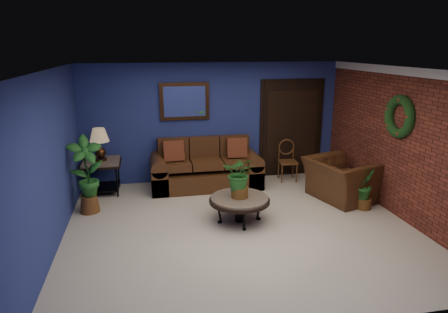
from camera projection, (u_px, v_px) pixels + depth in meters
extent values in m
plane|color=beige|center=(240.00, 227.00, 6.45)|extent=(5.50, 5.50, 0.00)
cube|color=navy|center=(213.00, 122.00, 8.48)|extent=(5.50, 0.04, 2.50)
cube|color=navy|center=(51.00, 162.00, 5.60)|extent=(0.04, 5.00, 2.50)
cube|color=maroon|center=(401.00, 144.00, 6.64)|extent=(0.04, 5.00, 2.50)
cube|color=white|center=(242.00, 69.00, 5.78)|extent=(5.50, 5.00, 0.02)
cube|color=white|center=(408.00, 72.00, 6.32)|extent=(0.03, 5.00, 0.14)
cube|color=#482A12|center=(185.00, 101.00, 8.20)|extent=(1.02, 0.06, 0.77)
cube|color=black|center=(291.00, 129.00, 8.84)|extent=(1.44, 0.06, 2.18)
torus|color=black|center=(399.00, 117.00, 6.56)|extent=(0.16, 0.72, 0.72)
cube|color=#4D2A16|center=(206.00, 178.00, 8.25)|extent=(2.24, 0.97, 0.37)
cube|color=#4D2A16|center=(203.00, 158.00, 8.49)|extent=(1.91, 0.26, 0.91)
cube|color=#4D2A16|center=(175.00, 165.00, 7.98)|extent=(0.62, 0.66, 0.14)
cube|color=#4D2A16|center=(206.00, 163.00, 8.10)|extent=(0.62, 0.66, 0.14)
cube|color=#4D2A16|center=(237.00, 161.00, 8.22)|extent=(0.62, 0.66, 0.14)
cube|color=#4D2A16|center=(159.00, 178.00, 8.05)|extent=(0.33, 0.97, 0.51)
cube|color=#4D2A16|center=(251.00, 172.00, 8.41)|extent=(0.33, 0.97, 0.51)
cube|color=brown|center=(174.00, 151.00, 7.94)|extent=(0.41, 0.12, 0.41)
cube|color=brown|center=(237.00, 148.00, 8.19)|extent=(0.41, 0.12, 0.41)
cylinder|color=#58524D|center=(239.00, 199.00, 6.54)|extent=(0.95, 0.95, 0.05)
cylinder|color=black|center=(239.00, 201.00, 6.55)|extent=(1.00, 1.00, 0.05)
cylinder|color=black|center=(239.00, 211.00, 6.60)|extent=(0.14, 0.14, 0.38)
cube|color=#58524D|center=(101.00, 162.00, 7.78)|extent=(0.69, 0.69, 0.05)
cube|color=black|center=(101.00, 164.00, 7.79)|extent=(0.73, 0.73, 0.04)
cube|color=black|center=(103.00, 187.00, 7.92)|extent=(0.62, 0.62, 0.03)
cylinder|color=black|center=(85.00, 183.00, 7.54)|extent=(0.03, 0.03, 0.64)
cylinder|color=black|center=(117.00, 181.00, 7.65)|extent=(0.03, 0.03, 0.64)
cylinder|color=black|center=(89.00, 174.00, 8.09)|extent=(0.03, 0.03, 0.64)
cylinder|color=black|center=(119.00, 172.00, 8.20)|extent=(0.03, 0.03, 0.64)
cylinder|color=#482A12|center=(101.00, 159.00, 7.77)|extent=(0.22, 0.22, 0.05)
sphere|color=#482A12|center=(101.00, 154.00, 7.74)|extent=(0.20, 0.20, 0.20)
cylinder|color=#482A12|center=(100.00, 145.00, 7.69)|extent=(0.02, 0.02, 0.26)
cone|color=#9C825C|center=(99.00, 136.00, 7.64)|extent=(0.37, 0.37, 0.26)
cube|color=brown|center=(288.00, 162.00, 8.57)|extent=(0.41, 0.41, 0.04)
torus|color=brown|center=(286.00, 147.00, 8.66)|extent=(0.35, 0.07, 0.35)
cylinder|color=brown|center=(282.00, 174.00, 8.46)|extent=(0.03, 0.03, 0.39)
cylinder|color=brown|center=(297.00, 174.00, 8.49)|extent=(0.03, 0.03, 0.39)
cylinder|color=brown|center=(278.00, 170.00, 8.77)|extent=(0.03, 0.03, 0.39)
cylinder|color=brown|center=(293.00, 169.00, 8.80)|extent=(0.03, 0.03, 0.39)
imported|color=#4D2A16|center=(341.00, 179.00, 7.53)|extent=(1.33, 1.43, 0.77)
cylinder|color=brown|center=(240.00, 192.00, 6.51)|extent=(0.28, 0.28, 0.18)
imported|color=#1A531B|center=(240.00, 173.00, 6.43)|extent=(0.64, 0.60, 0.57)
cylinder|color=brown|center=(364.00, 203.00, 7.15)|extent=(0.26, 0.26, 0.20)
imported|color=#1A531B|center=(365.00, 185.00, 7.06)|extent=(0.39, 0.35, 0.59)
cylinder|color=brown|center=(90.00, 204.00, 6.99)|extent=(0.34, 0.34, 0.30)
imported|color=#1A531B|center=(86.00, 168.00, 6.82)|extent=(0.67, 0.54, 1.11)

